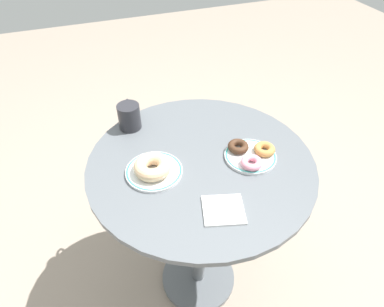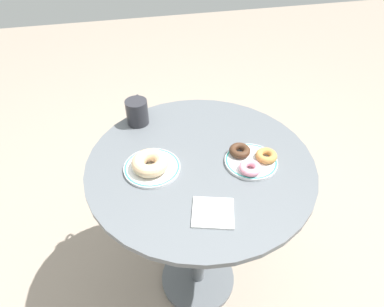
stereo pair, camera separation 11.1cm
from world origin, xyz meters
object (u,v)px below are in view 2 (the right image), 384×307
object	(u,v)px
plate_right	(251,161)
coffee_mug	(137,111)
plate_left	(152,167)
paper_napkin	(213,213)
cafe_table	(200,202)
donut_pink_frosted	(250,168)
donut_old_fashioned	(266,156)
donut_glazed	(150,163)
donut_chocolate	(240,150)

from	to	relation	value
plate_right	coffee_mug	xyz separation A→B (m)	(-0.34, 0.31, 0.04)
plate_left	paper_napkin	size ratio (longest dim) A/B	1.55
cafe_table	plate_left	world-z (taller)	plate_left
cafe_table	plate_left	distance (m)	0.26
plate_left	plate_right	world-z (taller)	same
plate_left	donut_pink_frosted	distance (m)	0.31
plate_left	donut_old_fashioned	world-z (taller)	donut_old_fashioned
plate_left	donut_glazed	size ratio (longest dim) A/B	1.53
donut_chocolate	paper_napkin	xyz separation A→B (m)	(-0.15, -0.22, -0.02)
paper_napkin	coffee_mug	xyz separation A→B (m)	(-0.16, 0.48, 0.04)
plate_right	donut_chocolate	bearing A→B (deg)	122.29
donut_glazed	donut_pink_frosted	world-z (taller)	donut_glazed
donut_glazed	donut_chocolate	size ratio (longest dim) A/B	1.68
donut_glazed	donut_chocolate	world-z (taller)	donut_glazed
donut_pink_frosted	donut_chocolate	bearing A→B (deg)	93.46
plate_left	donut_pink_frosted	xyz separation A→B (m)	(0.30, -0.09, 0.02)
donut_chocolate	donut_pink_frosted	xyz separation A→B (m)	(0.01, -0.09, 0.00)
plate_right	donut_chocolate	world-z (taller)	donut_chocolate
donut_glazed	paper_napkin	distance (m)	0.26
cafe_table	plate_right	world-z (taller)	plate_right
plate_left	paper_napkin	bearing A→B (deg)	-56.39
donut_chocolate	coffee_mug	world-z (taller)	coffee_mug
plate_left	donut_chocolate	xyz separation A→B (m)	(0.29, 0.00, 0.02)
donut_pink_frosted	plate_left	bearing A→B (deg)	163.74
paper_napkin	donut_chocolate	bearing A→B (deg)	55.54
cafe_table	coffee_mug	distance (m)	0.40
donut_glazed	coffee_mug	size ratio (longest dim) A/B	0.96
donut_glazed	coffee_mug	distance (m)	0.27
plate_right	paper_napkin	world-z (taller)	plate_right
donut_chocolate	donut_old_fashioned	bearing A→B (deg)	-29.76
donut_chocolate	donut_pink_frosted	bearing A→B (deg)	-86.54
plate_right	donut_old_fashioned	distance (m)	0.05
donut_old_fashioned	paper_napkin	distance (m)	0.28
plate_left	plate_right	distance (m)	0.32
donut_glazed	coffee_mug	world-z (taller)	coffee_mug
paper_napkin	donut_glazed	bearing A→B (deg)	125.46
cafe_table	plate_right	xyz separation A→B (m)	(0.16, -0.04, 0.21)
coffee_mug	plate_right	bearing A→B (deg)	-42.27
donut_glazed	paper_napkin	bearing A→B (deg)	-54.54
donut_pink_frosted	coffee_mug	size ratio (longest dim) A/B	0.57
donut_glazed	donut_old_fashioned	world-z (taller)	donut_glazed
donut_pink_frosted	coffee_mug	distance (m)	0.47
plate_left	donut_old_fashioned	bearing A→B (deg)	-6.73
donut_old_fashioned	donut_glazed	bearing A→B (deg)	174.50
donut_pink_frosted	paper_napkin	bearing A→B (deg)	-139.88
plate_left	donut_chocolate	world-z (taller)	donut_chocolate
plate_right	donut_old_fashioned	bearing A→B (deg)	-1.80
coffee_mug	donut_old_fashioned	bearing A→B (deg)	-38.53
cafe_table	donut_glazed	distance (m)	0.29
cafe_table	plate_left	xyz separation A→B (m)	(-0.16, 0.00, 0.21)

